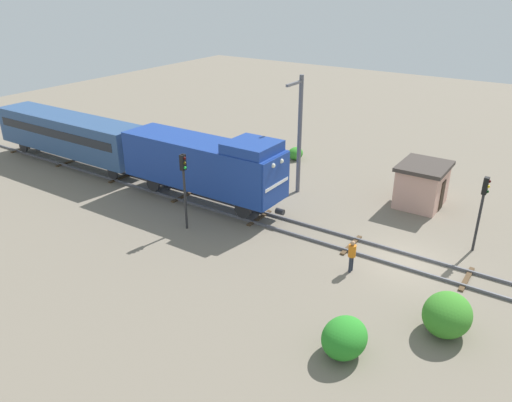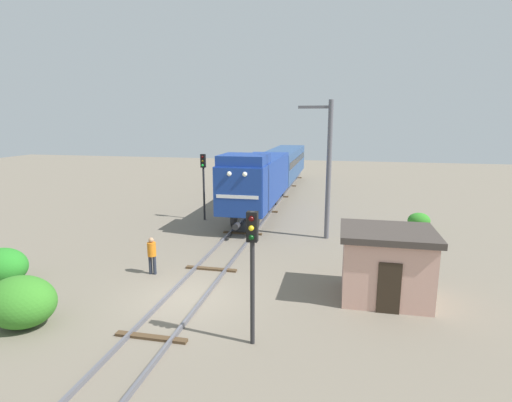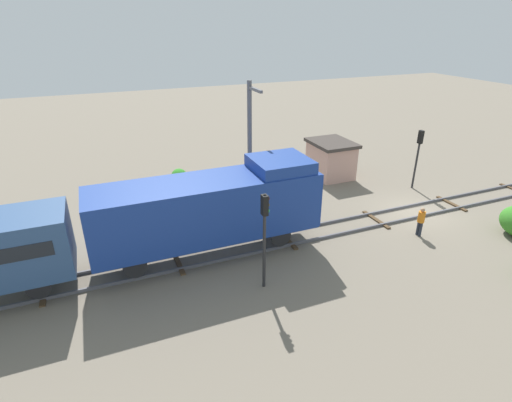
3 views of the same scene
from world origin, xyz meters
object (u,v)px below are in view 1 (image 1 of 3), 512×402
(passenger_car_leading, at_px, (69,133))
(relay_hut, at_px, (422,184))
(traffic_signal_near, at_px, (483,201))
(catenary_mast, at_px, (299,132))
(locomotive, at_px, (204,163))
(traffic_signal_mid, at_px, (184,178))
(worker_near_track, at_px, (352,254))

(passenger_car_leading, distance_m, relay_hut, 26.04)
(traffic_signal_near, height_order, catenary_mast, catenary_mast)
(locomotive, relative_size, catenary_mast, 1.47)
(traffic_signal_near, relative_size, traffic_signal_mid, 0.93)
(worker_near_track, height_order, catenary_mast, catenary_mast)
(catenary_mast, bearing_deg, passenger_car_leading, 105.91)
(traffic_signal_near, bearing_deg, relay_hut, 44.48)
(locomotive, distance_m, relay_hut, 13.87)
(worker_near_track, distance_m, catenary_mast, 10.78)
(passenger_car_leading, xyz_separation_m, traffic_signal_mid, (-3.40, -14.69, 0.60))
(traffic_signal_mid, relative_size, worker_near_track, 2.66)
(traffic_signal_near, bearing_deg, locomotive, 101.45)
(catenary_mast, bearing_deg, relay_hut, -71.34)
(locomotive, xyz_separation_m, passenger_car_leading, (0.00, 13.34, -0.25))
(traffic_signal_mid, distance_m, catenary_mast, 8.81)
(worker_near_track, height_order, relay_hut, relay_hut)
(traffic_signal_near, relative_size, worker_near_track, 2.47)
(passenger_car_leading, bearing_deg, locomotive, -90.00)
(traffic_signal_mid, xyz_separation_m, relay_hut, (10.90, -10.22, -1.74))
(locomotive, height_order, catenary_mast, catenary_mast)
(locomotive, relative_size, passenger_car_leading, 0.83)
(traffic_signal_near, bearing_deg, worker_near_track, 140.66)
(passenger_car_leading, bearing_deg, traffic_signal_mid, -103.03)
(passenger_car_leading, bearing_deg, relay_hut, -73.25)
(relay_hut, bearing_deg, passenger_car_leading, 106.75)
(worker_near_track, bearing_deg, passenger_car_leading, 54.18)
(locomotive, distance_m, catenary_mast, 6.50)
(traffic_signal_near, relative_size, relay_hut, 1.20)
(traffic_signal_near, xyz_separation_m, traffic_signal_mid, (-6.60, 14.44, 0.21))
(worker_near_track, distance_m, relay_hut, 9.91)
(passenger_car_leading, height_order, traffic_signal_mid, traffic_signal_mid)
(traffic_signal_mid, bearing_deg, passenger_car_leading, 76.97)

